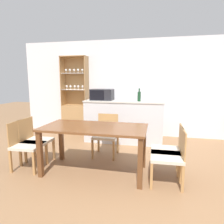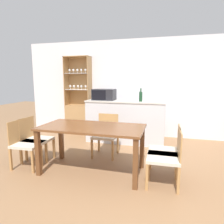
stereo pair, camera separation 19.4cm
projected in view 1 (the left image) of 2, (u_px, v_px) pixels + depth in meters
The scene contains 12 objects.
ground_plane at pixel (127, 181), 2.99m from camera, with size 18.00×18.00×0.00m, color #936B47.
wall_back at pixel (142, 88), 5.32m from camera, with size 6.80×0.06×2.55m.
kitchen_counter at pixel (124, 121), 4.83m from camera, with size 1.87×0.60×1.01m.
display_cabinet at pixel (76, 112), 5.65m from camera, with size 0.72×0.33×2.13m.
dining_table at pixel (94, 133), 3.20m from camera, with size 1.66×0.83×0.77m.
dining_chair_side_left_far at pixel (35, 140), 3.61m from camera, with size 0.46×0.46×0.81m.
dining_chair_side_right_far at pixel (169, 150), 3.10m from camera, with size 0.46×0.46×0.81m.
dining_chair_head_far at pixel (106, 135), 3.96m from camera, with size 0.45×0.45×0.81m.
dining_chair_side_right_near at pixel (170, 156), 2.86m from camera, with size 0.46×0.46×0.81m.
dining_chair_side_left_near at pixel (26, 145), 3.37m from camera, with size 0.47×0.47×0.81m.
microwave at pixel (102, 95), 4.86m from camera, with size 0.54×0.37×0.27m.
wine_bottle at pixel (139, 96), 4.57m from camera, with size 0.08×0.08×0.30m.
Camera 1 is at (0.40, -2.76, 1.51)m, focal length 32.00 mm.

